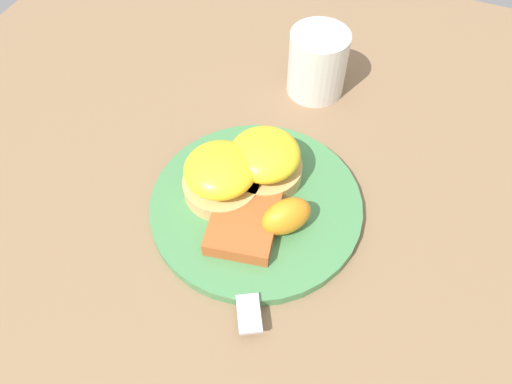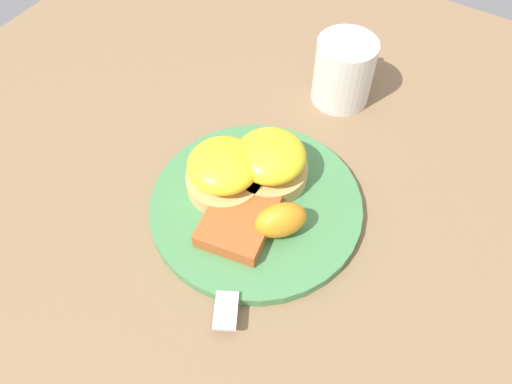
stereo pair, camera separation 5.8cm
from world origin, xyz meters
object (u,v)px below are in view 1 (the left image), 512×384
Objects in this scene: sandwich_benedict_right at (220,178)px; fork at (243,257)px; sandwich_benedict_left at (265,161)px; orange_wedge at (286,216)px; hashbrown_patty at (244,221)px; cup at (316,62)px.

fork is at bearing -140.64° from sandwich_benedict_right.
sandwich_benedict_left is 1.53× the size of orange_wedge.
fork is at bearing -158.93° from hashbrown_patty.
sandwich_benedict_left is 0.49× the size of fork.
sandwich_benedict_right is at bearing 169.78° from cup.
cup reaches higher than hashbrown_patty.
fork is (-0.06, 0.03, -0.02)m from orange_wedge.
cup reaches higher than sandwich_benedict_right.
sandwich_benedict_left reaches higher than hashbrown_patty.
sandwich_benedict_right is (-0.04, 0.04, 0.00)m from sandwich_benedict_left.
hashbrown_patty is 0.04m from fork.
cup reaches higher than orange_wedge.
cup reaches higher than sandwich_benedict_left.
sandwich_benedict_right is 0.06m from hashbrown_patty.
hashbrown_patty is 0.05m from orange_wedge.
sandwich_benedict_left is at bearing -41.34° from sandwich_benedict_right.
sandwich_benedict_right is 1.53× the size of orange_wedge.
sandwich_benedict_left is 0.06m from sandwich_benedict_right.
orange_wedge is at bearing -27.94° from fork.
sandwich_benedict_right is 0.24m from cup.
hashbrown_patty is 0.27m from cup.
fork is (-0.07, -0.06, -0.03)m from sandwich_benedict_right.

